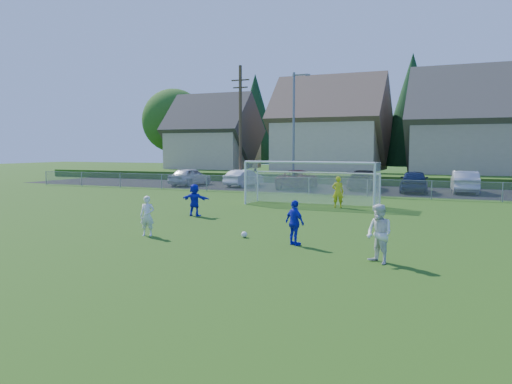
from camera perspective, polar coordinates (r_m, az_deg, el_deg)
ground at (r=13.95m, az=-13.13°, el=-8.43°), size 160.00×160.00×0.00m
asphalt_lot at (r=39.39m, az=11.18°, el=0.28°), size 60.00×60.00×0.00m
grass_embankment at (r=46.71m, az=13.09°, el=1.47°), size 70.00×6.00×0.80m
soccer_ball at (r=18.02m, az=-1.36°, el=-4.88°), size 0.22×0.22×0.22m
player_white_a at (r=18.72m, az=-12.32°, el=-2.69°), size 0.61×0.47×1.47m
player_white_b at (r=14.33m, az=13.90°, el=-4.68°), size 1.03×1.00×1.67m
player_blue_a at (r=16.58m, az=4.45°, el=-3.52°), size 0.94×0.78×1.50m
player_blue_b at (r=23.81m, az=-7.03°, el=-0.90°), size 1.42×0.47×1.53m
goalkeeper at (r=27.30m, az=9.34°, el=0.01°), size 0.70×0.55×1.70m
car_a at (r=43.24m, az=-7.55°, el=1.76°), size 2.27×4.64×1.52m
car_b at (r=41.89m, az=-1.41°, el=1.60°), size 2.01×4.37×1.39m
car_c at (r=39.62m, az=4.77°, el=1.45°), size 2.89×5.52×1.48m
car_d at (r=39.44m, az=12.24°, el=1.37°), size 2.43×5.34×1.52m
car_e at (r=37.88m, az=17.62°, el=1.18°), size 2.32×4.94×1.63m
car_f at (r=38.73m, az=22.73°, el=1.07°), size 2.05×4.92×1.58m
soccer_goal at (r=28.19m, az=6.43°, el=1.79°), size 7.42×1.90×2.50m
chainlink_fence at (r=33.99m, az=9.29°, el=0.62°), size 52.06×0.06×1.20m
streetlight at (r=39.02m, az=4.39°, el=7.42°), size 1.38×0.18×9.00m
utility_pole at (r=41.83m, az=-1.79°, el=7.70°), size 1.60×0.26×10.00m
houses_row at (r=53.89m, az=16.74°, el=9.22°), size 53.90×11.45×13.27m
tree_row at (r=60.18m, az=16.51°, el=8.37°), size 65.98×12.36×13.80m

